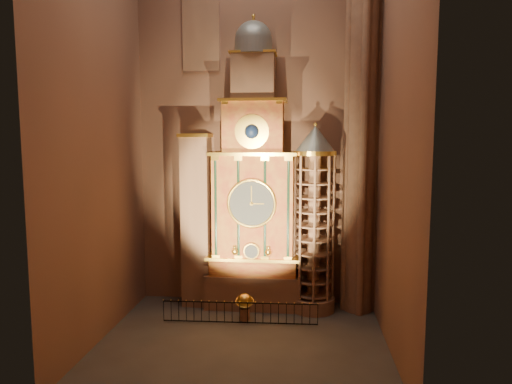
# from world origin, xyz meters

# --- Properties ---
(floor) EXTENTS (14.00, 14.00, 0.00)m
(floor) POSITION_xyz_m (0.00, 0.00, 0.00)
(floor) COLOR #383330
(floor) RESTS_ON ground
(wall_back) EXTENTS (22.00, 0.00, 22.00)m
(wall_back) POSITION_xyz_m (0.00, 6.00, 11.00)
(wall_back) COLOR #8E624C
(wall_back) RESTS_ON floor
(wall_left) EXTENTS (0.00, 22.00, 22.00)m
(wall_left) POSITION_xyz_m (-7.00, 0.00, 11.00)
(wall_left) COLOR #8E624C
(wall_left) RESTS_ON floor
(wall_right) EXTENTS (0.00, 22.00, 22.00)m
(wall_right) POSITION_xyz_m (7.00, 0.00, 11.00)
(wall_right) COLOR #8E624C
(wall_right) RESTS_ON floor
(astronomical_clock) EXTENTS (5.60, 2.41, 16.70)m
(astronomical_clock) POSITION_xyz_m (0.00, 4.96, 6.68)
(astronomical_clock) COLOR #8C634C
(astronomical_clock) RESTS_ON floor
(portrait_tower) EXTENTS (1.80, 1.60, 10.20)m
(portrait_tower) POSITION_xyz_m (-3.40, 4.98, 5.15)
(portrait_tower) COLOR #8C634C
(portrait_tower) RESTS_ON floor
(stair_turret) EXTENTS (2.50, 2.50, 10.80)m
(stair_turret) POSITION_xyz_m (3.50, 4.70, 5.27)
(stair_turret) COLOR #8C634C
(stair_turret) RESTS_ON floor
(gothic_pier) EXTENTS (2.04, 2.04, 22.00)m
(gothic_pier) POSITION_xyz_m (6.10, 5.00, 11.00)
(gothic_pier) COLOR #8C634C
(gothic_pier) RESTS_ON floor
(stained_glass_window) EXTENTS (2.20, 0.14, 5.20)m
(stained_glass_window) POSITION_xyz_m (-3.20, 5.92, 16.50)
(stained_glass_window) COLOR navy
(stained_glass_window) RESTS_ON wall_back
(celestial_globe) EXTENTS (1.12, 1.07, 1.47)m
(celestial_globe) POSITION_xyz_m (-0.25, 2.79, 0.88)
(celestial_globe) COLOR #8C634C
(celestial_globe) RESTS_ON floor
(iron_railing) EXTENTS (8.29, 0.36, 1.15)m
(iron_railing) POSITION_xyz_m (-0.43, 2.17, 0.63)
(iron_railing) COLOR black
(iron_railing) RESTS_ON floor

